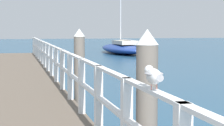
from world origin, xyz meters
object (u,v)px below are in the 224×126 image
Objects in this scene: dock_piling_near at (147,109)px; boat_3 at (122,48)px; seagull_foreground at (154,75)px; dock_piling_far at (79,68)px.

dock_piling_near is 27.80m from boat_3.
dock_piling_near reaches higher than seagull_foreground.
dock_piling_far is 4.33× the size of seagull_foreground.
seagull_foreground is at bearing -107.30° from boat_3.
dock_piling_near is 1.00× the size of dock_piling_far.
boat_3 is (7.33, 28.22, -1.17)m from seagull_foreground.
dock_piling_near and dock_piling_far have the same top height.
boat_3 reaches higher than dock_piling_far.
boat_3 is at bearing 72.03° from dock_piling_far.
dock_piling_near is at bearing -107.23° from boat_3.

